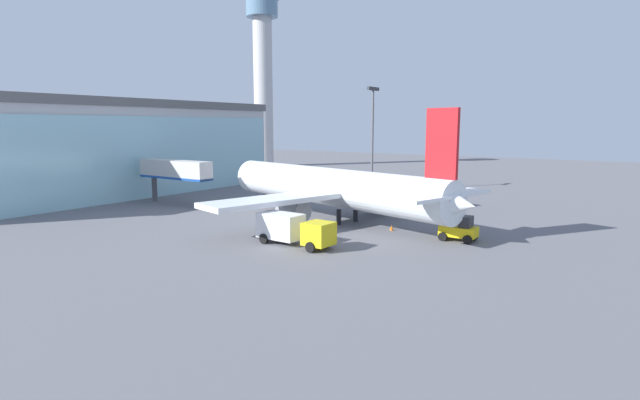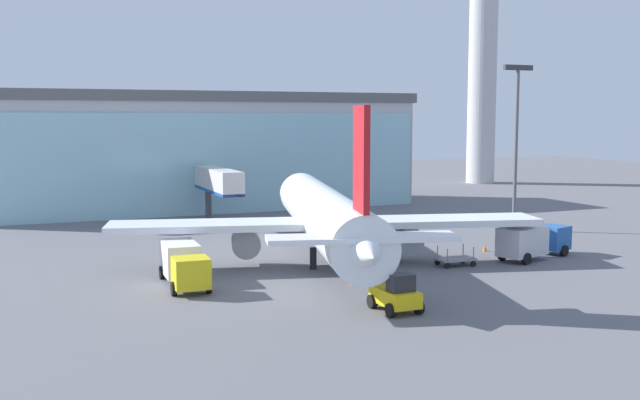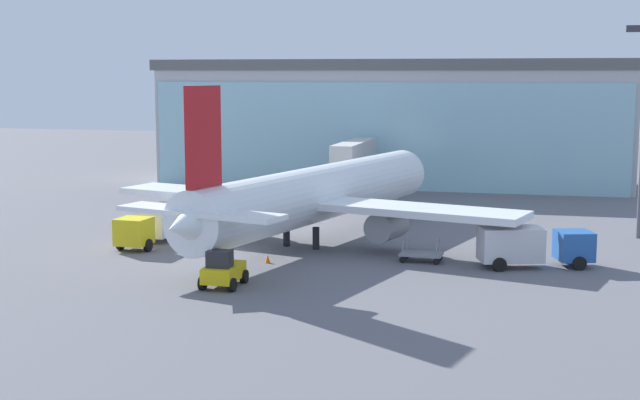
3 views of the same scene
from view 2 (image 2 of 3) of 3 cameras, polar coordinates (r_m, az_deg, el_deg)
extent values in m
plane|color=slate|center=(52.95, 1.21, -5.78)|extent=(240.00, 240.00, 0.00)
cube|color=#B5B5B5|center=(91.61, -9.21, 3.35)|extent=(52.54, 13.31, 12.82)
cube|color=#99CBD6|center=(85.66, -8.18, 2.73)|extent=(51.22, 1.48, 11.54)
cube|color=#5C5C5C|center=(91.51, -9.29, 7.74)|extent=(53.59, 13.57, 1.20)
cube|color=beige|center=(77.99, -7.75, 1.50)|extent=(2.24, 11.80, 2.40)
cube|color=#194799|center=(78.09, -7.74, 0.73)|extent=(2.28, 11.80, 0.30)
cylinder|color=#4C4C51|center=(82.55, -8.50, -0.25)|extent=(0.70, 0.70, 3.37)
cylinder|color=#B7B7B7|center=(128.21, 12.27, 9.37)|extent=(4.64, 4.64, 36.16)
cylinder|color=#59595E|center=(75.21, 14.69, 3.62)|extent=(0.36, 0.36, 15.55)
cube|color=#333338|center=(75.27, 14.87, 9.73)|extent=(3.20, 0.40, 0.50)
cylinder|color=white|center=(57.23, 0.36, -1.15)|extent=(11.62, 31.44, 4.10)
cone|color=white|center=(72.68, -1.47, 0.47)|extent=(4.71, 3.91, 4.10)
cone|color=white|center=(41.95, 3.52, -3.95)|extent=(4.55, 4.78, 3.69)
cube|color=white|center=(55.75, 0.59, -1.78)|extent=(32.18, 11.90, 0.50)
cube|color=white|center=(42.81, 3.26, -2.90)|extent=(11.25, 5.01, 0.30)
cube|color=red|center=(42.81, 3.17, 3.14)|extent=(1.13, 3.19, 6.10)
cylinder|color=gray|center=(55.86, -5.70, -3.19)|extent=(2.82, 3.61, 2.10)
cylinder|color=gray|center=(57.66, 6.53, -2.90)|extent=(2.82, 3.61, 2.10)
cylinder|color=black|center=(55.00, -0.52, -4.47)|extent=(0.50, 0.50, 1.60)
cylinder|color=black|center=(55.38, 2.01, -4.40)|extent=(0.50, 0.50, 1.60)
cylinder|color=black|center=(70.08, -1.18, -2.10)|extent=(0.40, 0.40, 1.60)
cube|color=yellow|center=(47.90, -9.80, -5.47)|extent=(2.28, 2.28, 1.90)
cube|color=white|center=(51.93, -10.63, -4.39)|extent=(2.35, 4.08, 2.20)
cylinder|color=black|center=(48.30, -8.48, -6.50)|extent=(0.33, 0.91, 0.90)
cylinder|color=black|center=(47.93, -11.08, -6.65)|extent=(0.33, 0.91, 0.90)
cylinder|color=black|center=(53.30, -9.61, -5.30)|extent=(0.33, 0.91, 0.90)
cylinder|color=black|center=(52.96, -11.96, -5.42)|extent=(0.33, 0.91, 0.90)
cube|color=#2659A5|center=(63.55, 17.29, -2.73)|extent=(2.79, 2.79, 1.90)
cube|color=silver|center=(60.04, 15.16, -3.04)|extent=(4.49, 3.36, 2.20)
cylinder|color=black|center=(64.28, 16.43, -3.46)|extent=(0.95, 0.57, 0.90)
cylinder|color=black|center=(63.14, 18.11, -3.69)|extent=(0.95, 0.57, 0.90)
cylinder|color=black|center=(60.03, 13.72, -4.07)|extent=(0.95, 0.57, 0.90)
cylinder|color=black|center=(58.81, 15.47, -4.34)|extent=(0.95, 0.57, 0.90)
cube|color=gray|center=(57.13, 10.27, -4.45)|extent=(2.83, 1.65, 0.16)
cylinder|color=black|center=(58.37, 10.84, -4.53)|extent=(0.44, 0.13, 0.44)
cylinder|color=gray|center=(58.21, 10.85, -3.73)|extent=(0.08, 0.08, 0.90)
cylinder|color=black|center=(57.17, 11.60, -4.77)|extent=(0.44, 0.13, 0.44)
cylinder|color=gray|center=(57.02, 11.62, -3.96)|extent=(0.08, 0.08, 0.90)
cylinder|color=black|center=(57.23, 8.93, -4.71)|extent=(0.44, 0.13, 0.44)
cylinder|color=gray|center=(57.07, 8.94, -3.89)|extent=(0.08, 0.08, 0.90)
cylinder|color=black|center=(56.01, 9.67, -4.97)|extent=(0.44, 0.13, 0.44)
cylinder|color=gray|center=(55.85, 9.68, -4.13)|extent=(0.08, 0.08, 0.90)
cube|color=yellow|center=(43.62, 5.75, -7.33)|extent=(1.87, 3.24, 0.90)
cube|color=#26262B|center=(42.86, 6.18, -6.28)|extent=(1.42, 1.03, 1.00)
cylinder|color=black|center=(44.27, 4.00, -7.71)|extent=(0.37, 0.81, 0.80)
cylinder|color=black|center=(45.11, 6.05, -7.46)|extent=(0.37, 0.81, 0.80)
cylinder|color=black|center=(42.36, 5.42, -8.37)|extent=(0.37, 0.81, 0.80)
cylinder|color=black|center=(43.23, 7.53, -8.10)|extent=(0.37, 0.81, 0.80)
cone|color=orange|center=(50.00, 2.49, -6.20)|extent=(0.36, 0.36, 0.55)
cone|color=orange|center=(63.75, 12.45, -3.59)|extent=(0.36, 0.36, 0.55)
camera|label=1|loc=(32.58, -68.09, 0.92)|focal=28.00mm
camera|label=3|loc=(40.16, 83.93, 2.61)|focal=50.00mm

